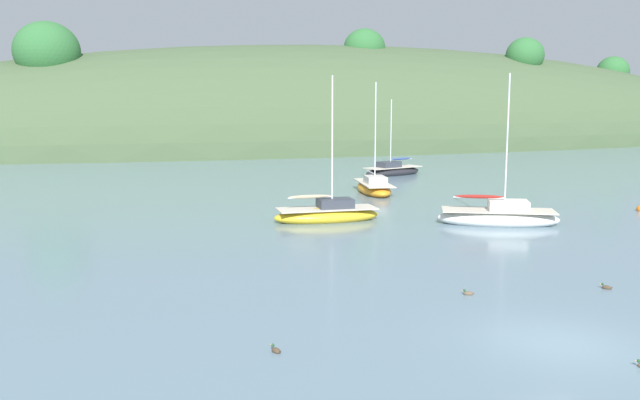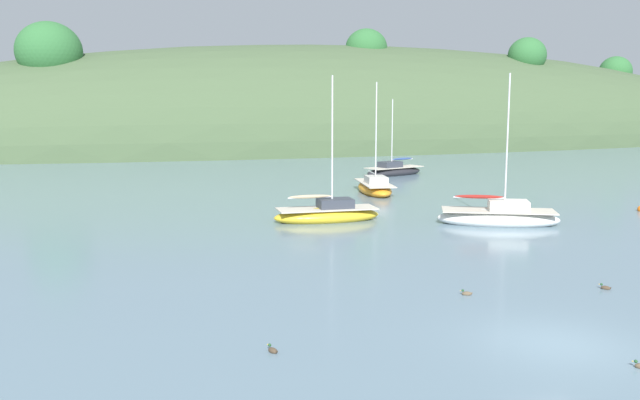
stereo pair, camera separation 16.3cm
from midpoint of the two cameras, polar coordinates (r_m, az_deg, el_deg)
name	(u,v)px [view 1 (the left image)]	position (r m, az deg, el deg)	size (l,w,h in m)	color
ground_plane	(560,343)	(20.20, 19.33, -11.31)	(400.00, 400.00, 0.00)	slate
far_shoreline_hill	(353,145)	(98.56, 2.78, 4.61)	(150.00, 36.00, 30.50)	#425638
sailboat_white_near	(393,171)	(60.71, 6.05, 2.46)	(6.28, 3.59, 6.90)	#232328
sailboat_yellow_far	(374,188)	(48.92, 4.46, 1.05)	(3.27, 6.45, 8.10)	orange
sailboat_black_sloop	(499,217)	(37.75, 14.69, -1.38)	(6.77, 4.93, 8.27)	white
sailboat_orange_cutter	(328,214)	(37.52, 0.52, -1.20)	(6.11, 2.52, 8.17)	gold
mooring_buoy_outer	(640,209)	(45.18, 25.25, -0.69)	(0.44, 0.44, 0.54)	orange
duck_lead	(276,350)	(18.51, -3.99, -12.50)	(0.29, 0.42, 0.24)	#473828
duck_trailing	(607,287)	(26.30, 22.80, -6.79)	(0.35, 0.38, 0.24)	#473828
duck_lone_right	(468,293)	(24.08, 12.18, -7.68)	(0.41, 0.30, 0.24)	brown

